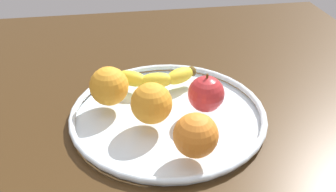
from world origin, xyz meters
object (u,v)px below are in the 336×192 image
(banana, at_px, (158,78))
(apple, at_px, (206,94))
(fruit_bowl, at_px, (168,113))
(orange_front_right, at_px, (152,103))
(orange_back_right, at_px, (196,135))
(orange_center, at_px, (109,86))

(banana, height_order, apple, apple)
(fruit_bowl, height_order, banana, banana)
(fruit_bowl, height_order, apple, apple)
(banana, xyz_separation_m, orange_front_right, (-0.03, -0.12, 0.02))
(orange_front_right, bearing_deg, banana, 77.31)
(orange_back_right, xyz_separation_m, orange_center, (-0.13, 0.17, 0.00))
(banana, bearing_deg, orange_front_right, -100.12)
(fruit_bowl, distance_m, orange_center, 0.12)
(fruit_bowl, distance_m, apple, 0.08)
(banana, xyz_separation_m, orange_center, (-0.10, -0.05, 0.02))
(fruit_bowl, relative_size, orange_back_right, 5.14)
(orange_back_right, height_order, orange_center, orange_center)
(banana, xyz_separation_m, apple, (0.08, -0.10, 0.02))
(fruit_bowl, height_order, orange_front_right, orange_front_right)
(apple, relative_size, orange_center, 1.03)
(fruit_bowl, bearing_deg, banana, 93.89)
(fruit_bowl, xyz_separation_m, orange_front_right, (-0.03, -0.03, 0.05))
(orange_front_right, height_order, orange_center, same)
(fruit_bowl, height_order, orange_back_right, orange_back_right)
(fruit_bowl, xyz_separation_m, orange_back_right, (0.02, -0.13, 0.04))
(orange_front_right, bearing_deg, fruit_bowl, 40.87)
(fruit_bowl, relative_size, apple, 4.86)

